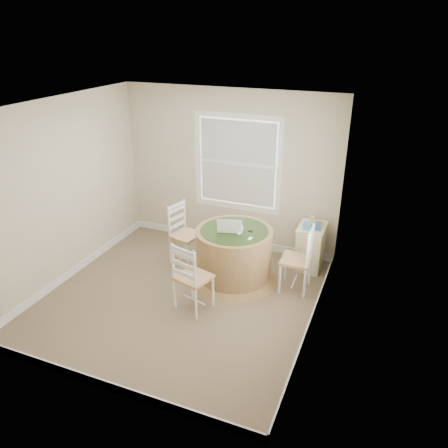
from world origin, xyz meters
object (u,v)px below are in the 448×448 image
at_px(corner_chest, 310,247).
at_px(round_table, 234,253).
at_px(chair_left, 186,235).
at_px(chair_right, 296,259).
at_px(laptop, 230,229).
at_px(chair_near, 193,277).

bearing_deg(corner_chest, round_table, -142.89).
height_order(chair_left, chair_right, same).
height_order(laptop, corner_chest, laptop).
relative_size(chair_left, corner_chest, 1.34).
bearing_deg(round_table, laptop, -136.46).
bearing_deg(chair_left, chair_near, -135.74).
bearing_deg(corner_chest, chair_right, -96.56).
height_order(round_table, laptop, laptop).
height_order(chair_left, chair_near, same).
relative_size(chair_left, laptop, 2.28).
xyz_separation_m(chair_left, corner_chest, (1.83, 0.56, -0.12)).
distance_m(chair_left, corner_chest, 1.92).
bearing_deg(laptop, chair_right, 170.82).
bearing_deg(chair_right, chair_left, -95.58).
xyz_separation_m(round_table, chair_left, (-0.87, 0.19, 0.04)).
height_order(chair_right, laptop, laptop).
xyz_separation_m(chair_near, corner_chest, (1.19, 1.63, -0.12)).
bearing_deg(chair_near, laptop, -86.93).
bearing_deg(corner_chest, laptop, -142.82).
distance_m(round_table, chair_near, 0.91).
xyz_separation_m(round_table, laptop, (-0.05, -0.04, 0.40)).
distance_m(chair_near, chair_right, 1.47).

